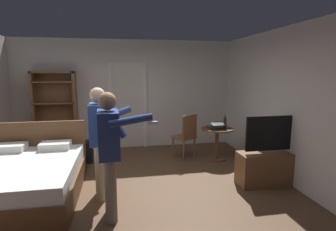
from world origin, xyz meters
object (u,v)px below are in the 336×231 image
object	(u,v)px
tv_flatscreen	(271,164)
side_table	(217,138)
bookshelf	(56,110)
person_striped_shirt	(100,134)
bed	(22,179)
laptop	(217,126)
wooden_chair	(186,135)
person_blue_shirt	(110,146)
suitcase_dark	(72,157)
bottle_on_table	(225,123)
suitcase_small	(77,152)

from	to	relation	value
tv_flatscreen	side_table	distance (m)	1.48
bookshelf	person_striped_shirt	distance (m)	2.75
bed	person_striped_shirt	size ratio (longest dim) A/B	1.21
laptop	wooden_chair	distance (m)	0.69
side_table	person_blue_shirt	size ratio (longest dim) A/B	0.42
bed	suitcase_dark	bearing A→B (deg)	68.24
tv_flatscreen	bottle_on_table	world-z (taller)	tv_flatscreen
bookshelf	laptop	size ratio (longest dim) A/B	5.59
bookshelf	laptop	xyz separation A→B (m)	(3.51, -1.21, -0.28)
wooden_chair	suitcase_dark	xyz separation A→B (m)	(-2.42, -0.04, -0.35)
tv_flatscreen	bottle_on_table	size ratio (longest dim) A/B	4.00
side_table	suitcase_dark	bearing A→B (deg)	177.35
wooden_chair	suitcase_dark	bearing A→B (deg)	-179.02
bottle_on_table	person_blue_shirt	distance (m)	3.03
laptop	suitcase_small	size ratio (longest dim) A/B	0.57
side_table	suitcase_small	xyz separation A→B (m)	(-2.98, 0.34, -0.26)
side_table	person_striped_shirt	size ratio (longest dim) A/B	0.41
bookshelf	laptop	distance (m)	3.72
bookshelf	bottle_on_table	world-z (taller)	bookshelf
wooden_chair	person_striped_shirt	world-z (taller)	person_striped_shirt
tv_flatscreen	bed	bearing A→B (deg)	176.81
wooden_chair	laptop	bearing A→B (deg)	-20.14
laptop	person_blue_shirt	xyz separation A→B (m)	(-2.19, -1.94, 0.23)
person_blue_shirt	suitcase_dark	bearing A→B (deg)	111.62
bookshelf	side_table	size ratio (longest dim) A/B	2.75
laptop	bottle_on_table	xyz separation A→B (m)	(0.17, -0.04, 0.07)
laptop	wooden_chair	bearing A→B (deg)	159.86
suitcase_small	tv_flatscreen	bearing A→B (deg)	-34.75
bookshelf	person_blue_shirt	size ratio (longest dim) A/B	1.15
laptop	person_blue_shirt	bearing A→B (deg)	-138.42
person_striped_shirt	tv_flatscreen	bearing A→B (deg)	-1.31
tv_flatscreen	side_table	xyz separation A→B (m)	(-0.46, 1.40, 0.13)
person_blue_shirt	tv_flatscreen	bearing A→B (deg)	12.40
person_striped_shirt	suitcase_small	size ratio (longest dim) A/B	2.80
tv_flatscreen	wooden_chair	bearing A→B (deg)	124.95
laptop	person_blue_shirt	distance (m)	2.93
bottle_on_table	suitcase_dark	bearing A→B (deg)	176.04
person_striped_shirt	bed	bearing A→B (deg)	172.38
wooden_chair	person_striped_shirt	size ratio (longest dim) A/B	0.59
side_table	person_blue_shirt	xyz separation A→B (m)	(-2.22, -1.99, 0.50)
bookshelf	suitcase_dark	xyz separation A→B (m)	(0.48, -1.02, -0.84)
side_table	laptop	distance (m)	0.28
bookshelf	laptop	world-z (taller)	bookshelf
bed	bookshelf	world-z (taller)	bookshelf
suitcase_small	bottle_on_table	bearing A→B (deg)	-15.63
suitcase_small	person_blue_shirt	bearing A→B (deg)	-79.74
suitcase_dark	bed	bearing A→B (deg)	-120.78
wooden_chair	person_striped_shirt	xyz separation A→B (m)	(-1.74, -1.51, 0.44)
bed	laptop	world-z (taller)	bed
laptop	person_striped_shirt	bearing A→B (deg)	-151.30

